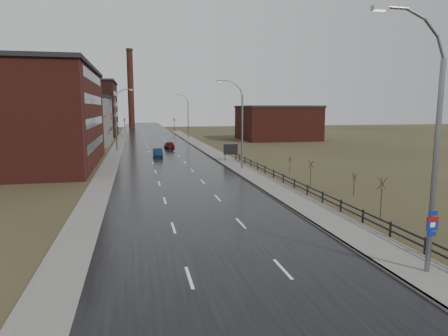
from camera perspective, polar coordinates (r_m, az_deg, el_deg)
name	(u,v)px	position (r m, az deg, el deg)	size (l,w,h in m)	color
ground	(263,317)	(16.27, 5.61, -20.36)	(320.00, 320.00, 0.00)	#2D2819
road	(162,151)	(74.07, -8.89, 2.37)	(14.00, 300.00, 0.06)	black
sidewalk_right	(242,170)	(50.86, 2.65, -0.25)	(3.20, 180.00, 0.18)	#595651
curb_right	(231,170)	(50.48, 0.98, -0.31)	(0.16, 180.00, 0.18)	slate
sidewalk_left	(116,152)	(74.02, -15.24, 2.19)	(2.40, 260.00, 0.12)	#595651
warehouse_near	(9,117)	(60.81, -28.36, 6.49)	(22.44, 28.56, 13.50)	#471914
warehouse_mid	(72,120)	(92.54, -20.95, 6.37)	(16.32, 20.40, 10.50)	slate
warehouse_far	(69,109)	(122.92, -21.30, 7.92)	(26.52, 24.48, 15.50)	#331611
building_right	(277,123)	(101.73, 7.63, 6.44)	(18.36, 16.32, 8.50)	#471914
smokestack	(131,89)	(163.70, -13.19, 10.99)	(2.70, 2.70, 30.70)	#331611
streetlight_main	(430,148)	(20.31, 27.39, 2.51)	(3.91, 0.29, 12.11)	slate
streetlight_right_mid	(240,124)	(51.24, 2.29, 6.28)	(3.36, 0.28, 11.35)	slate
streetlight_left	(118,119)	(75.61, -14.96, 6.72)	(3.36, 0.28, 11.35)	slate
streetlight_right_far	(187,116)	(104.35, -5.32, 7.39)	(3.36, 0.28, 11.35)	slate
guardrail	(311,190)	(35.83, 12.28, -3.16)	(0.10, 53.05, 1.10)	black
shrub_c	(381,197)	(30.49, 21.57, -3.89)	(0.71, 0.75, 3.02)	#382D23
shrub_d	(354,184)	(37.94, 18.09, -2.16)	(0.49, 0.52, 2.06)	#382D23
shrub_e	(311,173)	(41.07, 12.29, -0.67)	(0.63, 0.67, 2.68)	#382D23
shrub_f	(290,164)	(49.88, 9.40, 0.55)	(0.46, 0.48, 1.92)	#382D23
billboard	(231,150)	(59.10, 0.94, 2.60)	(2.14, 0.17, 2.60)	black
traffic_light_left	(124,118)	(133.60, -14.04, 6.89)	(0.58, 2.73, 5.30)	black
traffic_light_right	(174,118)	(134.14, -7.14, 7.08)	(0.58, 2.73, 5.30)	black
car_near	(158,153)	(65.37, -9.45, 2.12)	(1.43, 4.11, 1.36)	#0B1D38
car_far	(169,145)	(78.33, -7.81, 3.24)	(1.72, 4.28, 1.46)	#470B10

